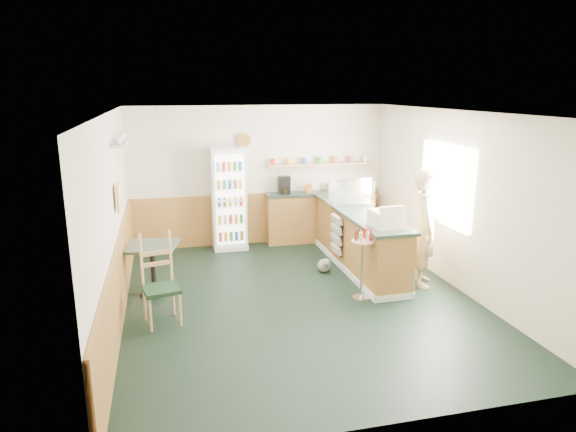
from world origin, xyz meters
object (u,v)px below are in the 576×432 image
object	(u,v)px
cafe_chair	(160,276)
drinks_fridge	(229,199)
display_case	(350,192)
condiment_stand	(362,255)
shopkeeper	(425,228)
cash_register	(386,219)
cafe_table	(153,260)

from	to	relation	value
cafe_chair	drinks_fridge	bearing A→B (deg)	54.78
display_case	condiment_stand	distance (m)	1.89
shopkeeper	condiment_stand	size ratio (longest dim) A/B	1.78
drinks_fridge	shopkeeper	distance (m)	3.77
cash_register	shopkeeper	size ratio (longest dim) A/B	0.24
condiment_stand	cafe_table	size ratio (longest dim) A/B	1.24
drinks_fridge	display_case	size ratio (longest dim) A/B	2.46
cash_register	condiment_stand	size ratio (longest dim) A/B	0.43
drinks_fridge	display_case	xyz separation A→B (m)	(2.00, -1.18, 0.26)
cafe_table	cash_register	bearing A→B (deg)	-11.31
condiment_stand	cafe_chair	xyz separation A→B (m)	(-2.84, -0.06, -0.05)
cafe_table	cafe_chair	xyz separation A→B (m)	(0.12, -0.94, 0.08)
cafe_table	display_case	bearing A→B (deg)	14.33
cash_register	shopkeeper	world-z (taller)	shopkeeper
drinks_fridge	cafe_table	world-z (taller)	drinks_fridge
cafe_table	shopkeeper	bearing A→B (deg)	-8.09
cafe_chair	display_case	bearing A→B (deg)	16.97
drinks_fridge	display_case	distance (m)	2.33
shopkeeper	cafe_table	distance (m)	4.16
shopkeeper	condiment_stand	xyz separation A→B (m)	(-1.14, -0.30, -0.25)
display_case	cash_register	bearing A→B (deg)	-90.00
shopkeeper	drinks_fridge	bearing A→B (deg)	69.58
display_case	drinks_fridge	bearing A→B (deg)	149.52
drinks_fridge	condiment_stand	size ratio (longest dim) A/B	1.88
display_case	shopkeeper	world-z (taller)	shopkeeper
drinks_fridge	cafe_chair	xyz separation A→B (m)	(-1.29, -2.99, -0.35)
display_case	cash_register	size ratio (longest dim) A/B	1.78
drinks_fridge	shopkeeper	world-z (taller)	drinks_fridge
drinks_fridge	cafe_chair	size ratio (longest dim) A/B	1.63
condiment_stand	cafe_table	distance (m)	3.09
cash_register	shopkeeper	bearing A→B (deg)	3.65
display_case	condiment_stand	xyz separation A→B (m)	(-0.44, -1.75, -0.56)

